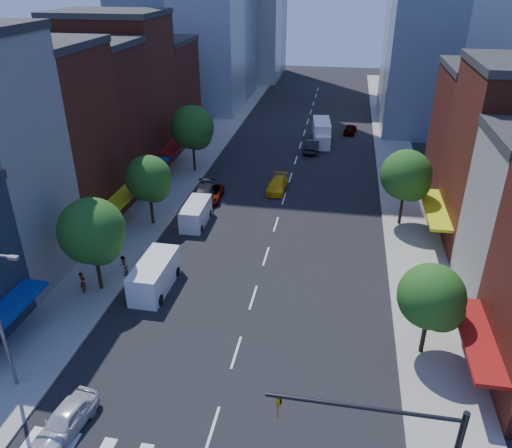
{
  "coord_description": "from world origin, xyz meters",
  "views": [
    {
      "loc": [
        5.51,
        -17.78,
        21.73
      ],
      "look_at": [
        -0.18,
        14.17,
        5.0
      ],
      "focal_mm": 35.0,
      "sensor_mm": 36.0,
      "label": 1
    }
  ],
  "objects": [
    {
      "name": "tree_left_far",
      "position": [
        -11.35,
        35.92,
        5.2
      ],
      "size": [
        5.0,
        5.0,
        7.75
      ],
      "color": "black",
      "rests_on": "sidewalk_left"
    },
    {
      "name": "parked_car_third",
      "position": [
        -7.5,
        28.51,
        0.64
      ],
      "size": [
        2.34,
        4.7,
        1.28
      ],
      "primitive_type": "imported",
      "rotation": [
        0.0,
        0.0,
        0.05
      ],
      "color": "#999999",
      "rests_on": "ground"
    },
    {
      "name": "cargo_van_far",
      "position": [
        -7.5,
        22.75,
        1.03
      ],
      "size": [
        2.07,
        4.93,
        2.09
      ],
      "rotation": [
        0.0,
        0.0,
        0.02
      ],
      "color": "silver",
      "rests_on": "ground"
    },
    {
      "name": "tree_right_far",
      "position": [
        11.65,
        25.92,
        4.86
      ],
      "size": [
        4.6,
        4.6,
        7.2
      ],
      "color": "black",
      "rests_on": "sidewalk_right"
    },
    {
      "name": "tree_left_mid",
      "position": [
        -11.35,
        21.92,
        4.53
      ],
      "size": [
        4.2,
        4.2,
        6.65
      ],
      "color": "black",
      "rests_on": "sidewalk_left"
    },
    {
      "name": "bldg_left_5",
      "position": [
        -21.0,
        47.0,
        6.5
      ],
      "size": [
        12.0,
        10.0,
        13.0
      ],
      "primitive_type": "cube",
      "color": "#501D14",
      "rests_on": "ground"
    },
    {
      "name": "ground",
      "position": [
        0.0,
        0.0,
        0.0
      ],
      "size": [
        220.0,
        220.0,
        0.0
      ],
      "primitive_type": "plane",
      "color": "black",
      "rests_on": "ground"
    },
    {
      "name": "parked_car_front",
      "position": [
        -7.5,
        -1.39,
        0.72
      ],
      "size": [
        2.26,
        4.43,
        1.44
      ],
      "primitive_type": "imported",
      "rotation": [
        0.0,
        0.0,
        -0.14
      ],
      "color": "silver",
      "rests_on": "ground"
    },
    {
      "name": "tree_left_near",
      "position": [
        -11.35,
        10.92,
        4.87
      ],
      "size": [
        4.8,
        4.8,
        7.3
      ],
      "color": "black",
      "rests_on": "sidewalk_left"
    },
    {
      "name": "cargo_van_near",
      "position": [
        -7.5,
        11.73,
        1.17
      ],
      "size": [
        2.34,
        5.58,
        2.37
      ],
      "rotation": [
        0.0,
        0.0,
        -0.01
      ],
      "color": "white",
      "rests_on": "ground"
    },
    {
      "name": "sidewalk_right",
      "position": [
        12.5,
        40.0,
        0.07
      ],
      "size": [
        5.0,
        120.0,
        0.15
      ],
      "primitive_type": "cube",
      "color": "gray",
      "rests_on": "ground"
    },
    {
      "name": "sidewalk_left",
      "position": [
        -12.5,
        40.0,
        0.07
      ],
      "size": [
        5.0,
        120.0,
        0.15
      ],
      "primitive_type": "cube",
      "color": "gray",
      "rests_on": "ground"
    },
    {
      "name": "traffic_car_oncoming",
      "position": [
        1.79,
        45.65,
        0.79
      ],
      "size": [
        2.08,
        4.95,
        1.59
      ],
      "primitive_type": "imported",
      "rotation": [
        0.0,
        0.0,
        3.06
      ],
      "color": "black",
      "rests_on": "ground"
    },
    {
      "name": "bldg_left_2",
      "position": [
        -21.0,
        20.5,
        8.0
      ],
      "size": [
        12.0,
        9.0,
        16.0
      ],
      "primitive_type": "cube",
      "color": "#5B2215",
      "rests_on": "ground"
    },
    {
      "name": "pedestrian_near",
      "position": [
        -12.55,
        10.36,
        0.98
      ],
      "size": [
        0.52,
        0.68,
        1.65
      ],
      "primitive_type": "imported",
      "rotation": [
        0.0,
        0.0,
        1.8
      ],
      "color": "#999999",
      "rests_on": "sidewalk_left"
    },
    {
      "name": "taxi",
      "position": [
        -1.0,
        31.98,
        0.68
      ],
      "size": [
        2.11,
        4.79,
        1.37
      ],
      "primitive_type": "imported",
      "rotation": [
        0.0,
        0.0,
        -0.04
      ],
      "color": "#E5B20C",
      "rests_on": "ground"
    },
    {
      "name": "box_truck",
      "position": [
        2.71,
        49.58,
        1.41
      ],
      "size": [
        2.95,
        7.6,
        2.98
      ],
      "rotation": [
        0.0,
        0.0,
        0.11
      ],
      "color": "silver",
      "rests_on": "ground"
    },
    {
      "name": "bldg_left_4",
      "position": [
        -21.0,
        37.5,
        8.5
      ],
      "size": [
        12.0,
        9.0,
        17.0
      ],
      "primitive_type": "cube",
      "color": "#5B2215",
      "rests_on": "ground"
    },
    {
      "name": "tree_right_near",
      "position": [
        11.65,
        7.92,
        4.19
      ],
      "size": [
        4.0,
        4.0,
        6.2
      ],
      "color": "black",
      "rests_on": "sidewalk_right"
    },
    {
      "name": "traffic_car_far",
      "position": [
        6.63,
        54.86,
        0.67
      ],
      "size": [
        2.1,
        4.13,
        1.35
      ],
      "primitive_type": "imported",
      "rotation": [
        0.0,
        0.0,
        3.01
      ],
      "color": "#999999",
      "rests_on": "ground"
    },
    {
      "name": "bldg_left_3",
      "position": [
        -21.0,
        29.0,
        7.5
      ],
      "size": [
        12.0,
        8.0,
        15.0
      ],
      "primitive_type": "cube",
      "color": "#501D14",
      "rests_on": "ground"
    },
    {
      "name": "parked_car_second",
      "position": [
        -7.5,
        12.64,
        0.78
      ],
      "size": [
        2.0,
        4.86,
        1.57
      ],
      "primitive_type": "imported",
      "rotation": [
        0.0,
        0.0,
        0.07
      ],
      "color": "black",
      "rests_on": "ground"
    },
    {
      "name": "parked_car_rear",
      "position": [
        -8.07,
        27.66,
        0.8
      ],
      "size": [
        2.81,
        5.71,
        1.6
      ],
      "primitive_type": "imported",
      "rotation": [
        0.0,
        0.0,
        0.11
      ],
      "color": "black",
      "rests_on": "ground"
    },
    {
      "name": "bldg_right_3",
      "position": [
        21.0,
        34.0,
        6.5
      ],
      "size": [
        12.0,
        10.0,
        13.0
      ],
      "primitive_type": "cube",
      "color": "#501D14",
      "rests_on": "ground"
    },
    {
      "name": "pedestrian_far",
      "position": [
        -10.5,
        13.03,
        0.97
      ],
      "size": [
        0.8,
        0.93,
        1.65
      ],
      "primitive_type": "imported",
      "rotation": [
        0.0,
        0.0,
        -1.33
      ],
      "color": "#999999",
      "rests_on": "sidewalk_left"
    }
  ]
}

